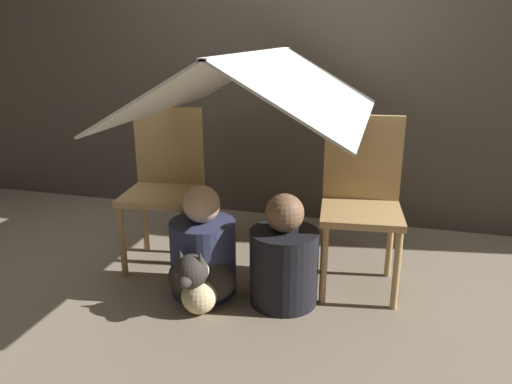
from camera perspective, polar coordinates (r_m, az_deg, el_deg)
ground_plane at (r=2.88m, az=-0.33°, el=-10.08°), size 8.80×8.80×0.00m
wall_back at (r=3.64m, az=4.57°, el=16.19°), size 7.00×0.05×2.50m
chair_left at (r=3.01m, az=-10.38°, el=1.33°), size 0.47×0.47×0.93m
chair_right at (r=2.73m, az=11.96°, el=-0.47°), size 0.46×0.46×0.93m
sheet_canopy at (r=2.62m, az=0.00°, el=12.25°), size 1.15×1.51×0.33m
person_front at (r=2.69m, az=-6.06°, el=-6.63°), size 0.35×0.35×0.60m
person_second at (r=2.58m, az=3.20°, el=-7.75°), size 0.35×0.35×0.59m
dog at (r=2.61m, az=-6.47°, el=-9.63°), size 0.37×0.37×0.34m
plush_toy at (r=2.55m, az=-6.53°, el=-11.24°), size 0.18×0.18×0.28m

